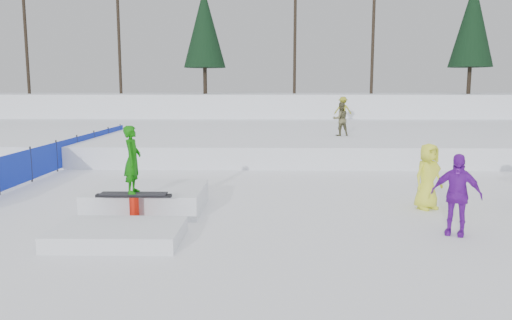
{
  "coord_description": "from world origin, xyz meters",
  "views": [
    {
      "loc": [
        0.76,
        -10.32,
        2.9
      ],
      "look_at": [
        0.5,
        2.0,
        1.1
      ],
      "focal_mm": 35.0,
      "sensor_mm": 36.0,
      "label": 1
    }
  ],
  "objects_px": {
    "safety_fence": "(57,156)",
    "walker_ygreen": "(343,110)",
    "spectator_purple": "(456,194)",
    "spectator_yellow": "(428,176)",
    "jib_rail_feature": "(141,204)",
    "walker_olive": "(341,119)"
  },
  "relations": [
    {
      "from": "walker_olive",
      "to": "jib_rail_feature",
      "type": "relative_size",
      "value": 0.33
    },
    {
      "from": "safety_fence",
      "to": "jib_rail_feature",
      "type": "relative_size",
      "value": 3.64
    },
    {
      "from": "spectator_purple",
      "to": "spectator_yellow",
      "type": "xyz_separation_m",
      "value": [
        0.12,
        2.12,
        -0.02
      ]
    },
    {
      "from": "walker_ygreen",
      "to": "spectator_purple",
      "type": "xyz_separation_m",
      "value": [
        -0.79,
        -20.09,
        -0.76
      ]
    },
    {
      "from": "walker_ygreen",
      "to": "jib_rail_feature",
      "type": "relative_size",
      "value": 0.35
    },
    {
      "from": "spectator_yellow",
      "to": "jib_rail_feature",
      "type": "xyz_separation_m",
      "value": [
        -6.67,
        -0.95,
        -0.49
      ]
    },
    {
      "from": "safety_fence",
      "to": "spectator_yellow",
      "type": "xyz_separation_m",
      "value": [
        11.12,
        -5.12,
        0.24
      ]
    },
    {
      "from": "walker_ygreen",
      "to": "spectator_yellow",
      "type": "distance_m",
      "value": 18.0
    },
    {
      "from": "spectator_yellow",
      "to": "walker_ygreen",
      "type": "bearing_deg",
      "value": 60.45
    },
    {
      "from": "spectator_yellow",
      "to": "spectator_purple",
      "type": "bearing_deg",
      "value": -120.76
    },
    {
      "from": "walker_ygreen",
      "to": "spectator_yellow",
      "type": "height_order",
      "value": "walker_ygreen"
    },
    {
      "from": "safety_fence",
      "to": "spectator_purple",
      "type": "height_order",
      "value": "spectator_purple"
    },
    {
      "from": "safety_fence",
      "to": "walker_ygreen",
      "type": "bearing_deg",
      "value": 47.47
    },
    {
      "from": "spectator_purple",
      "to": "safety_fence",
      "type": "bearing_deg",
      "value": 174.56
    },
    {
      "from": "safety_fence",
      "to": "walker_olive",
      "type": "bearing_deg",
      "value": 24.96
    },
    {
      "from": "safety_fence",
      "to": "spectator_yellow",
      "type": "bearing_deg",
      "value": -24.73
    },
    {
      "from": "safety_fence",
      "to": "walker_olive",
      "type": "distance_m",
      "value": 11.61
    },
    {
      "from": "walker_olive",
      "to": "spectator_purple",
      "type": "distance_m",
      "value": 12.16
    },
    {
      "from": "walker_ygreen",
      "to": "spectator_purple",
      "type": "distance_m",
      "value": 20.12
    },
    {
      "from": "walker_olive",
      "to": "jib_rail_feature",
      "type": "xyz_separation_m",
      "value": [
        -6.03,
        -10.96,
        -1.22
      ]
    },
    {
      "from": "walker_olive",
      "to": "jib_rail_feature",
      "type": "distance_m",
      "value": 12.57
    },
    {
      "from": "spectator_purple",
      "to": "spectator_yellow",
      "type": "relative_size",
      "value": 1.03
    }
  ]
}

